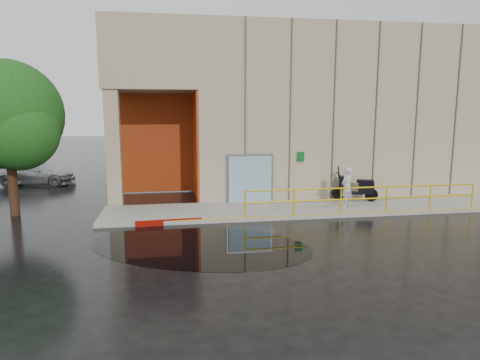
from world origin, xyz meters
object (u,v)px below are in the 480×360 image
(scooter, at_px, (356,181))
(person, at_px, (347,187))
(red_curb, at_px, (169,222))
(tree_near, at_px, (10,119))
(car_c, at_px, (35,173))

(scooter, bearing_deg, person, -102.68)
(person, distance_m, red_curb, 7.43)
(person, height_order, tree_near, tree_near)
(scooter, bearing_deg, tree_near, -155.22)
(scooter, relative_size, car_c, 0.47)
(red_curb, xyz_separation_m, car_c, (-7.43, 9.91, 0.54))
(tree_near, bearing_deg, person, -5.34)
(scooter, distance_m, red_curb, 8.60)
(red_curb, bearing_deg, tree_near, 159.00)
(tree_near, bearing_deg, red_curb, -21.00)
(person, xyz_separation_m, red_curb, (-7.31, -1.03, -0.90))
(scooter, bearing_deg, car_c, 178.80)
(car_c, distance_m, tree_near, 8.42)
(person, bearing_deg, red_curb, -23.47)
(person, relative_size, car_c, 0.39)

